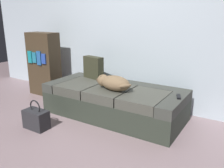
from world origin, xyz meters
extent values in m
plane|color=gray|center=(0.00, 0.00, 0.00)|extent=(10.00, 10.00, 0.00)
cube|color=silver|center=(0.00, 1.59, 1.40)|extent=(6.40, 0.10, 2.80)
cube|color=#31382E|center=(0.00, 0.95, 0.15)|extent=(1.93, 0.86, 0.30)
cube|color=#41443D|center=(-0.87, 0.95, 0.36)|extent=(0.20, 0.86, 0.13)
cube|color=#41443D|center=(0.87, 0.95, 0.36)|extent=(0.20, 0.86, 0.13)
cube|color=#41443D|center=(0.00, 1.28, 0.36)|extent=(1.53, 0.20, 0.13)
cube|color=#4C4C43|center=(-0.51, 0.85, 0.36)|extent=(0.50, 0.64, 0.13)
cube|color=#4C4C43|center=(0.00, 0.85, 0.36)|extent=(0.50, 0.64, 0.13)
cube|color=#4C4C43|center=(0.51, 0.85, 0.36)|extent=(0.50, 0.64, 0.13)
ellipsoid|color=#876C4C|center=(0.10, 0.81, 0.53)|extent=(0.45, 0.28, 0.20)
sphere|color=#876C4C|center=(-0.10, 0.83, 0.53)|extent=(0.16, 0.16, 0.16)
ellipsoid|color=brown|center=(-0.17, 0.84, 0.52)|extent=(0.10, 0.07, 0.06)
cone|color=brown|center=(-0.10, 0.79, 0.59)|extent=(0.04, 0.04, 0.05)
cone|color=brown|center=(-0.10, 0.88, 0.59)|extent=(0.04, 0.04, 0.05)
ellipsoid|color=#876C4C|center=(0.29, 0.75, 0.54)|extent=(0.14, 0.16, 0.05)
cube|color=black|center=(0.90, 0.98, 0.44)|extent=(0.09, 0.16, 0.02)
cube|color=#373726|center=(-0.52, 1.18, 0.60)|extent=(0.36, 0.18, 0.34)
cube|color=#2B2B2F|center=(-0.62, 0.09, 0.12)|extent=(0.32, 0.18, 0.24)
torus|color=black|center=(-0.62, 0.09, 0.29)|extent=(0.18, 0.02, 0.18)
cube|color=#443523|center=(-1.56, 1.13, 0.55)|extent=(0.56, 0.28, 1.10)
cube|color=teal|center=(-1.73, 0.98, 0.68)|extent=(0.09, 0.02, 0.20)
cube|color=teal|center=(-1.62, 0.98, 0.68)|extent=(0.09, 0.02, 0.18)
cube|color=#2863AB|center=(-1.50, 0.98, 0.68)|extent=(0.09, 0.02, 0.24)
cube|color=#294CB4|center=(-1.39, 0.98, 0.68)|extent=(0.09, 0.02, 0.17)
camera|label=1|loc=(1.64, -1.72, 1.37)|focal=37.91mm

